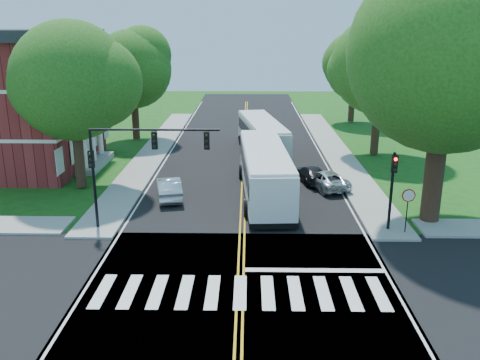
{
  "coord_description": "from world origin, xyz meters",
  "views": [
    {
      "loc": [
        0.33,
        -20.13,
        11.09
      ],
      "look_at": [
        -0.16,
        8.35,
        2.4
      ],
      "focal_mm": 38.0,
      "sensor_mm": 36.0,
      "label": 1
    }
  ],
  "objects_px": {
    "bus_lead": "(265,171)",
    "bus_follow": "(262,136)",
    "hatchback": "(169,188)",
    "dark_sedan": "(311,174)",
    "signal_ne": "(393,181)",
    "suv": "(325,179)",
    "signal_nw": "(134,155)"
  },
  "relations": [
    {
      "from": "bus_follow",
      "to": "signal_ne",
      "type": "bearing_deg",
      "value": 101.37
    },
    {
      "from": "suv",
      "to": "signal_nw",
      "type": "bearing_deg",
      "value": 15.79
    },
    {
      "from": "signal_ne",
      "to": "bus_lead",
      "type": "relative_size",
      "value": 0.34
    },
    {
      "from": "signal_ne",
      "to": "suv",
      "type": "bearing_deg",
      "value": 106.81
    },
    {
      "from": "signal_ne",
      "to": "hatchback",
      "type": "distance_m",
      "value": 14.44
    },
    {
      "from": "bus_follow",
      "to": "suv",
      "type": "bearing_deg",
      "value": 104.38
    },
    {
      "from": "suv",
      "to": "dark_sedan",
      "type": "height_order",
      "value": "suv"
    },
    {
      "from": "signal_ne",
      "to": "bus_follow",
      "type": "height_order",
      "value": "signal_ne"
    },
    {
      "from": "bus_lead",
      "to": "bus_follow",
      "type": "relative_size",
      "value": 1.06
    },
    {
      "from": "hatchback",
      "to": "signal_nw",
      "type": "bearing_deg",
      "value": 68.52
    },
    {
      "from": "signal_ne",
      "to": "bus_follow",
      "type": "relative_size",
      "value": 0.36
    },
    {
      "from": "signal_ne",
      "to": "dark_sedan",
      "type": "relative_size",
      "value": 1.07
    },
    {
      "from": "bus_follow",
      "to": "dark_sedan",
      "type": "relative_size",
      "value": 2.99
    },
    {
      "from": "signal_nw",
      "to": "hatchback",
      "type": "relative_size",
      "value": 1.66
    },
    {
      "from": "signal_nw",
      "to": "bus_follow",
      "type": "distance_m",
      "value": 19.38
    },
    {
      "from": "signal_nw",
      "to": "suv",
      "type": "bearing_deg",
      "value": 34.37
    },
    {
      "from": "bus_lead",
      "to": "dark_sedan",
      "type": "bearing_deg",
      "value": -140.06
    },
    {
      "from": "signal_ne",
      "to": "hatchback",
      "type": "bearing_deg",
      "value": 157.19
    },
    {
      "from": "bus_lead",
      "to": "suv",
      "type": "distance_m",
      "value": 4.88
    },
    {
      "from": "bus_follow",
      "to": "hatchback",
      "type": "height_order",
      "value": "bus_follow"
    },
    {
      "from": "signal_ne",
      "to": "dark_sedan",
      "type": "height_order",
      "value": "signal_ne"
    },
    {
      "from": "signal_nw",
      "to": "suv",
      "type": "distance_m",
      "value": 14.6
    },
    {
      "from": "suv",
      "to": "bus_lead",
      "type": "bearing_deg",
      "value": 4.41
    },
    {
      "from": "signal_ne",
      "to": "suv",
      "type": "xyz_separation_m",
      "value": [
        -2.4,
        7.96,
        -2.33
      ]
    },
    {
      "from": "suv",
      "to": "bus_follow",
      "type": "bearing_deg",
      "value": -84.89
    },
    {
      "from": "bus_lead",
      "to": "dark_sedan",
      "type": "xyz_separation_m",
      "value": [
        3.54,
        3.31,
        -1.15
      ]
    },
    {
      "from": "signal_ne",
      "to": "bus_follow",
      "type": "distance_m",
      "value": 18.96
    },
    {
      "from": "bus_lead",
      "to": "suv",
      "type": "height_order",
      "value": "bus_lead"
    },
    {
      "from": "bus_follow",
      "to": "dark_sedan",
      "type": "bearing_deg",
      "value": 103.26
    },
    {
      "from": "suv",
      "to": "dark_sedan",
      "type": "relative_size",
      "value": 1.1
    },
    {
      "from": "signal_ne",
      "to": "dark_sedan",
      "type": "bearing_deg",
      "value": 108.97
    },
    {
      "from": "hatchback",
      "to": "dark_sedan",
      "type": "height_order",
      "value": "hatchback"
    }
  ]
}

